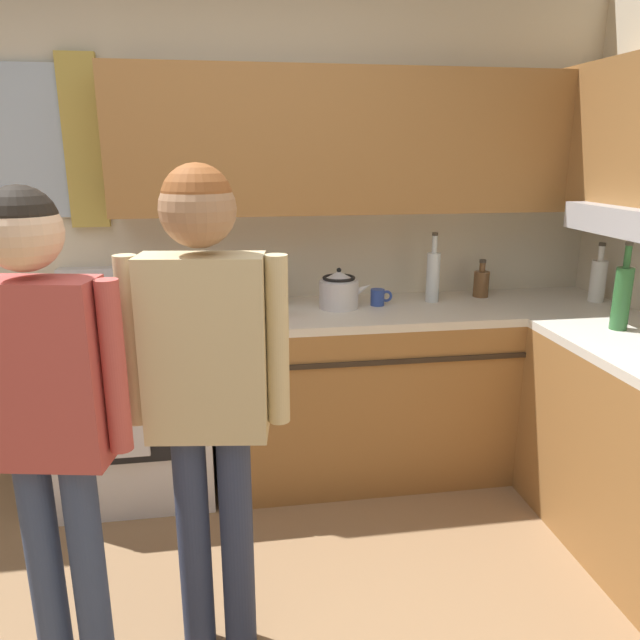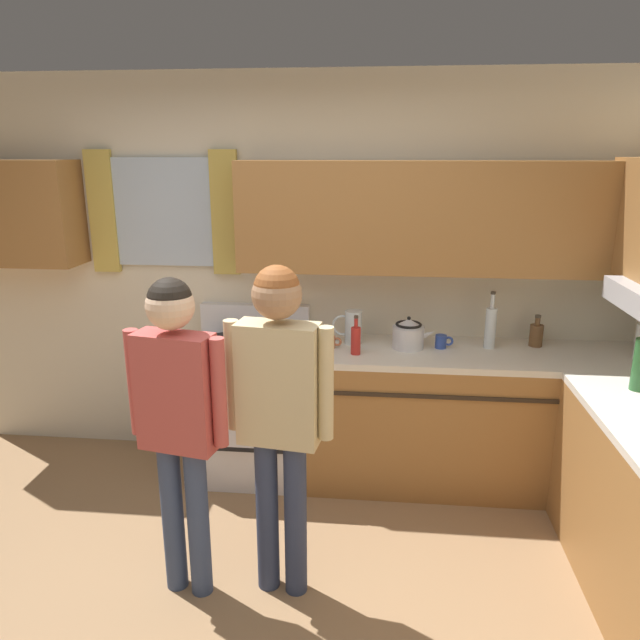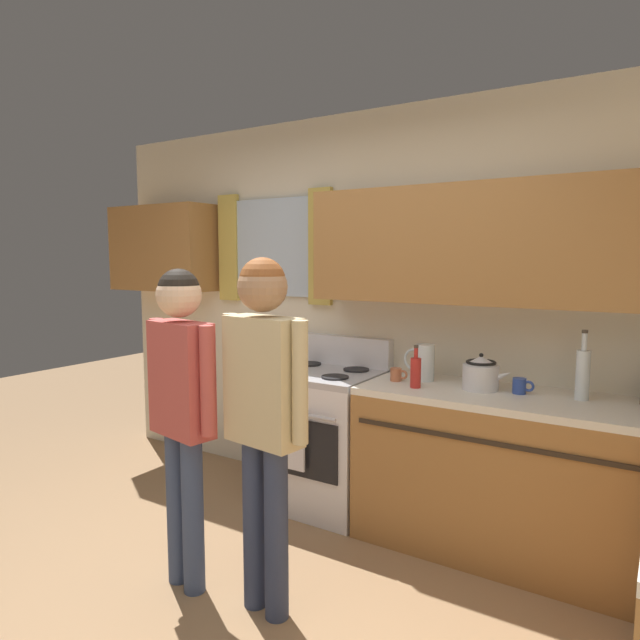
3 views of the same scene
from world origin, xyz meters
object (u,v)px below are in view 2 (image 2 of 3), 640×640
cup_terracotta (331,342)px  mug_cobalt_blue (442,341)px  bottle_wine_green (640,363)px  adult_in_plaid (279,397)px  bottle_squat_brown (536,334)px  bottle_sauce_red (356,340)px  stovetop_kettle (409,333)px  bottle_tall_clear (490,327)px  water_pitcher (352,327)px  adult_left (177,404)px  stove_oven (250,406)px

cup_terracotta → mug_cobalt_blue: (0.70, 0.07, 0.00)m
bottle_wine_green → mug_cobalt_blue: size_ratio=3.43×
adult_in_plaid → bottle_squat_brown: bearing=41.4°
bottle_sauce_red → stovetop_kettle: (0.33, 0.15, 0.00)m
stovetop_kettle → bottle_tall_clear: bearing=5.7°
bottle_sauce_red → water_pitcher: bottle_sauce_red is taller
bottle_sauce_red → water_pitcher: 0.21m
bottle_wine_green → bottle_tall_clear: (-0.65, 0.63, -0.01)m
bottle_squat_brown → bottle_wine_green: bearing=-63.2°
mug_cobalt_blue → bottle_sauce_red: bearing=-162.4°
adult_left → cup_terracotta: bearing=62.3°
mug_cobalt_blue → cup_terracotta: bearing=-174.2°
bottle_sauce_red → cup_terracotta: 0.20m
bottle_tall_clear → stovetop_kettle: size_ratio=1.34×
cup_terracotta → adult_in_plaid: size_ratio=0.07×
bottle_squat_brown → water_pitcher: size_ratio=0.93×
bottle_sauce_red → stovetop_kettle: size_ratio=0.90×
bottle_tall_clear → stovetop_kettle: (-0.51, -0.05, -0.05)m
bottle_squat_brown → stove_oven: bearing=-175.2°
cup_terracotta → stove_oven: bearing=178.1°
bottle_wine_green → water_pitcher: bottle_wine_green is taller
bottle_sauce_red → adult_in_plaid: (-0.31, -1.00, 0.04)m
bottle_squat_brown → adult_left: size_ratio=0.13×
bottle_tall_clear → water_pitcher: (-0.87, -0.00, -0.03)m
bottle_tall_clear → bottle_sauce_red: bearing=-166.2°
bottle_sauce_red → mug_cobalt_blue: (0.54, 0.17, -0.05)m
bottle_wine_green → stovetop_kettle: size_ratio=1.44×
bottle_wine_green → bottle_tall_clear: 0.91m
water_pitcher → mug_cobalt_blue: bearing=-3.5°
bottle_sauce_red → water_pitcher: size_ratio=1.12×
bottle_tall_clear → adult_left: size_ratio=0.23×
bottle_tall_clear → water_pitcher: size_ratio=1.67×
bottle_wine_green → bottle_tall_clear: size_ratio=1.07×
bottle_squat_brown → bottle_tall_clear: (-0.30, -0.07, 0.06)m
stove_oven → bottle_squat_brown: size_ratio=5.37×
bottle_tall_clear → adult_in_plaid: bearing=-133.5°
adult_left → adult_in_plaid: adult_in_plaid is taller
mug_cobalt_blue → water_pitcher: water_pitcher is taller
mug_cobalt_blue → adult_in_plaid: bearing=-125.7°
stove_oven → mug_cobalt_blue: bearing=2.4°
stovetop_kettle → adult_left: bearing=-132.2°
adult_left → adult_in_plaid: bearing=6.4°
bottle_sauce_red → adult_in_plaid: 1.05m
bottle_wine_green → mug_cobalt_blue: (-0.96, 0.59, -0.11)m
bottle_squat_brown → water_pitcher: (-1.18, -0.07, 0.03)m
bottle_squat_brown → bottle_tall_clear: size_ratio=0.56×
bottle_wine_green → stove_oven: bearing=166.2°
stovetop_kettle → adult_in_plaid: adult_in_plaid is taller
bottle_wine_green → water_pitcher: size_ratio=1.79×
bottle_wine_green → cup_terracotta: (-1.66, 0.52, -0.11)m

